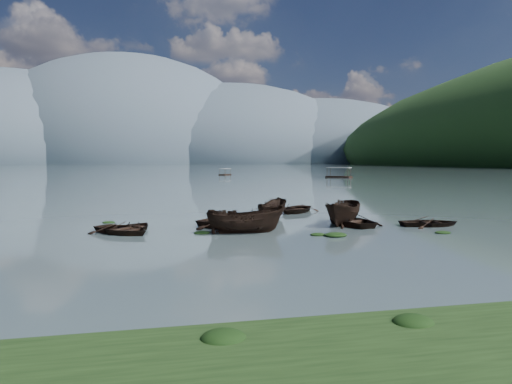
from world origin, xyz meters
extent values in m
plane|color=#4B5B5E|center=(0.00, 0.00, 0.00)|extent=(2400.00, 2400.00, 0.00)
cube|color=black|center=(0.00, -14.00, 0.00)|extent=(60.00, 6.00, 0.50)
ellipsoid|color=#475666|center=(-260.00, 900.00, 0.00)|extent=(520.00, 520.00, 280.00)
ellipsoid|color=#475666|center=(-60.00, 900.00, 0.00)|extent=(520.00, 520.00, 340.00)
ellipsoid|color=#475666|center=(140.00, 900.00, 0.00)|extent=(520.00, 520.00, 260.00)
ellipsoid|color=#475666|center=(320.00, 900.00, 0.00)|extent=(520.00, 520.00, 220.00)
imported|color=black|center=(-9.62, 6.11, 0.00)|extent=(5.05, 5.13, 0.87)
imported|color=black|center=(-9.10, 6.99, 0.00)|extent=(4.25, 4.69, 0.80)
imported|color=black|center=(-2.25, 4.65, 0.00)|extent=(4.88, 2.08, 1.85)
imported|color=black|center=(5.46, 6.74, 0.00)|extent=(4.17, 5.25, 0.97)
imported|color=black|center=(10.55, 5.01, 0.00)|extent=(4.30, 3.34, 0.82)
imported|color=black|center=(5.11, 6.87, 0.00)|extent=(4.60, 5.12, 1.94)
imported|color=black|center=(-2.71, 6.68, 0.00)|extent=(6.14, 5.98, 1.04)
imported|color=black|center=(4.11, 14.90, 0.00)|extent=(5.43, 5.67, 0.96)
imported|color=black|center=(1.02, 10.93, 0.00)|extent=(3.73, 4.62, 1.70)
ellipsoid|color=black|center=(-4.88, 5.02, 0.00)|extent=(1.00, 0.82, 0.22)
ellipsoid|color=black|center=(1.80, 2.89, 0.00)|extent=(0.94, 0.75, 0.21)
ellipsoid|color=black|center=(2.67, 2.30, 0.00)|extent=(1.34, 1.07, 0.29)
ellipsoid|color=black|center=(6.54, 11.45, 0.00)|extent=(0.97, 0.82, 0.22)
ellipsoid|color=black|center=(9.51, 2.01, 0.00)|extent=(0.99, 0.78, 0.20)
ellipsoid|color=black|center=(-10.91, 11.23, 0.00)|extent=(0.89, 0.72, 0.19)
ellipsoid|color=black|center=(-3.52, 7.17, 0.00)|extent=(1.00, 0.83, 0.21)
ellipsoid|color=black|center=(7.28, 11.22, 0.00)|extent=(1.06, 0.85, 0.23)
camera|label=1|loc=(-7.48, -22.51, 4.39)|focal=32.00mm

